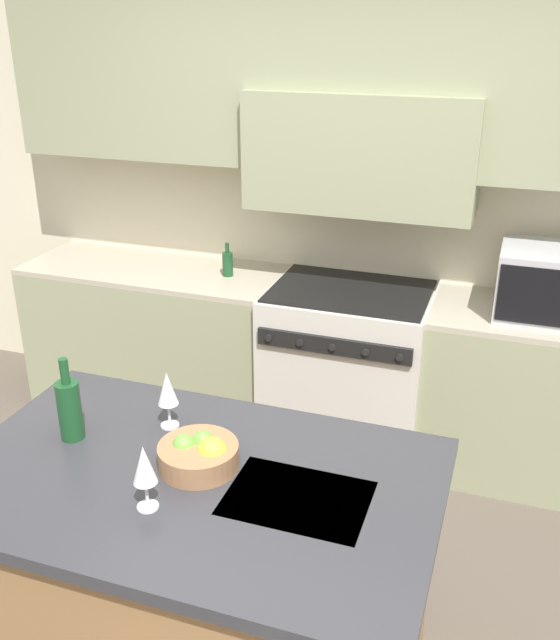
{
  "coord_description": "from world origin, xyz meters",
  "views": [
    {
      "loc": [
        0.8,
        -1.86,
        2.32
      ],
      "look_at": [
        -0.04,
        0.6,
        1.18
      ],
      "focal_mm": 40.0,
      "sensor_mm": 36.0,
      "label": 1
    }
  ],
  "objects_px": {
    "wine_glass_far": "(167,390)",
    "fruit_bowl": "(200,454)",
    "wine_bottle": "(69,408)",
    "oil_bottle_on_counter": "(228,263)",
    "wine_glass_near": "(144,466)",
    "range_stove": "(347,368)"
  },
  "relations": [
    {
      "from": "range_stove",
      "to": "fruit_bowl",
      "type": "height_order",
      "value": "fruit_bowl"
    },
    {
      "from": "wine_glass_far",
      "to": "fruit_bowl",
      "type": "xyz_separation_m",
      "value": [
        0.21,
        -0.19,
        -0.1
      ]
    },
    {
      "from": "wine_glass_near",
      "to": "oil_bottle_on_counter",
      "type": "distance_m",
      "value": 2.08
    },
    {
      "from": "wine_bottle",
      "to": "oil_bottle_on_counter",
      "type": "relative_size",
      "value": 1.6
    },
    {
      "from": "fruit_bowl",
      "to": "oil_bottle_on_counter",
      "type": "height_order",
      "value": "oil_bottle_on_counter"
    },
    {
      "from": "wine_bottle",
      "to": "wine_glass_near",
      "type": "height_order",
      "value": "wine_bottle"
    },
    {
      "from": "wine_glass_far",
      "to": "oil_bottle_on_counter",
      "type": "distance_m",
      "value": 1.62
    },
    {
      "from": "wine_bottle",
      "to": "oil_bottle_on_counter",
      "type": "height_order",
      "value": "wine_bottle"
    },
    {
      "from": "wine_glass_far",
      "to": "fruit_bowl",
      "type": "height_order",
      "value": "wine_glass_far"
    },
    {
      "from": "wine_bottle",
      "to": "fruit_bowl",
      "type": "xyz_separation_m",
      "value": [
        0.5,
        -0.01,
        -0.07
      ]
    },
    {
      "from": "wine_glass_near",
      "to": "fruit_bowl",
      "type": "xyz_separation_m",
      "value": [
        0.06,
        0.25,
        -0.1
      ]
    },
    {
      "from": "wine_glass_near",
      "to": "wine_glass_far",
      "type": "bearing_deg",
      "value": 108.87
    },
    {
      "from": "wine_glass_far",
      "to": "oil_bottle_on_counter",
      "type": "xyz_separation_m",
      "value": [
        -0.43,
        1.56,
        -0.09
      ]
    },
    {
      "from": "wine_glass_far",
      "to": "fruit_bowl",
      "type": "relative_size",
      "value": 0.82
    },
    {
      "from": "wine_glass_far",
      "to": "fruit_bowl",
      "type": "bearing_deg",
      "value": -42.23
    },
    {
      "from": "oil_bottle_on_counter",
      "to": "range_stove",
      "type": "bearing_deg",
      "value": -2.79
    },
    {
      "from": "wine_bottle",
      "to": "wine_glass_far",
      "type": "xyz_separation_m",
      "value": [
        0.29,
        0.18,
        0.03
      ]
    },
    {
      "from": "wine_glass_near",
      "to": "fruit_bowl",
      "type": "bearing_deg",
      "value": 76.6
    },
    {
      "from": "wine_bottle",
      "to": "wine_glass_far",
      "type": "bearing_deg",
      "value": 31.64
    },
    {
      "from": "wine_glass_near",
      "to": "wine_glass_far",
      "type": "relative_size",
      "value": 1.0
    },
    {
      "from": "range_stove",
      "to": "wine_glass_near",
      "type": "bearing_deg",
      "value": -94.27
    },
    {
      "from": "oil_bottle_on_counter",
      "to": "wine_glass_near",
      "type": "bearing_deg",
      "value": -73.77
    }
  ]
}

